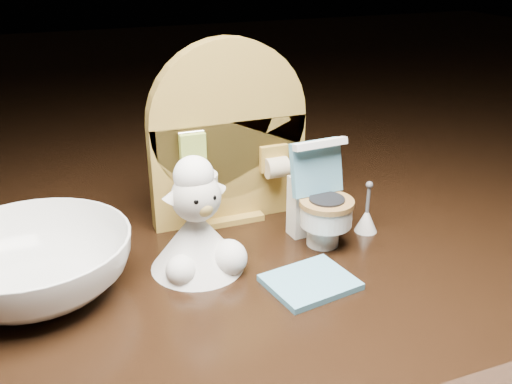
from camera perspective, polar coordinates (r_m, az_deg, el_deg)
backdrop_panel at (r=0.46m, az=-2.83°, el=4.81°), size 0.13×0.05×0.15m
toy_toilet at (r=0.44m, az=6.32°, el=-1.30°), size 0.04×0.05×0.08m
bath_mat at (r=0.40m, az=5.44°, el=-8.96°), size 0.06×0.06×0.00m
toilet_brush at (r=0.47m, az=10.99°, el=-2.60°), size 0.02×0.02×0.04m
plush_lamb at (r=0.40m, az=-5.83°, el=-3.85°), size 0.07×0.07×0.09m
ceramic_bowl at (r=0.41m, az=-21.23°, el=-6.84°), size 0.16×0.16×0.04m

